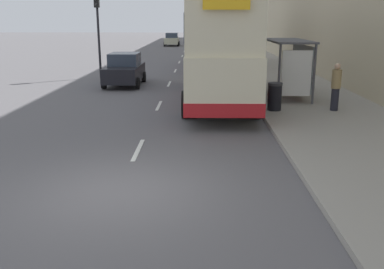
% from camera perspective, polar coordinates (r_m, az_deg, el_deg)
% --- Properties ---
extents(ground_plane, '(220.00, 220.00, 0.00)m').
position_cam_1_polar(ground_plane, '(9.19, -9.76, -7.49)').
color(ground_plane, '#5B595B').
extents(pavement, '(5.00, 93.00, 0.14)m').
position_cam_1_polar(pavement, '(47.20, 6.96, 10.86)').
color(pavement, gray).
rests_on(pavement, ground_plane).
extents(lane_mark_0, '(0.12, 2.00, 0.01)m').
position_cam_1_polar(lane_mark_0, '(11.94, -7.19, -2.02)').
color(lane_mark_0, silver).
rests_on(lane_mark_0, ground_plane).
extents(lane_mark_1, '(0.12, 2.00, 0.01)m').
position_cam_1_polar(lane_mark_1, '(17.95, -4.44, 3.86)').
color(lane_mark_1, silver).
rests_on(lane_mark_1, ground_plane).
extents(lane_mark_2, '(0.12, 2.00, 0.01)m').
position_cam_1_polar(lane_mark_2, '(24.08, -3.07, 6.77)').
color(lane_mark_2, silver).
rests_on(lane_mark_2, ground_plane).
extents(lane_mark_3, '(0.12, 2.00, 0.01)m').
position_cam_1_polar(lane_mark_3, '(30.25, -2.25, 8.49)').
color(lane_mark_3, silver).
rests_on(lane_mark_3, ground_plane).
extents(lane_mark_4, '(0.12, 2.00, 0.01)m').
position_cam_1_polar(lane_mark_4, '(36.45, -1.70, 9.63)').
color(lane_mark_4, silver).
rests_on(lane_mark_4, ground_plane).
extents(lane_mark_5, '(0.12, 2.00, 0.01)m').
position_cam_1_polar(lane_mark_5, '(42.66, -1.31, 10.43)').
color(lane_mark_5, silver).
rests_on(lane_mark_5, ground_plane).
extents(lane_mark_6, '(0.12, 2.00, 0.01)m').
position_cam_1_polar(lane_mark_6, '(48.87, -1.02, 11.04)').
color(lane_mark_6, silver).
rests_on(lane_mark_6, ground_plane).
extents(lane_mark_7, '(0.12, 2.00, 0.01)m').
position_cam_1_polar(lane_mark_7, '(55.09, -0.79, 11.50)').
color(lane_mark_7, silver).
rests_on(lane_mark_7, ground_plane).
extents(lane_mark_8, '(0.12, 2.00, 0.01)m').
position_cam_1_polar(lane_mark_8, '(61.32, -0.61, 11.87)').
color(lane_mark_8, silver).
rests_on(lane_mark_8, ground_plane).
extents(bus_shelter, '(1.60, 4.20, 2.48)m').
position_cam_1_polar(bus_shelter, '(19.42, 13.33, 9.94)').
color(bus_shelter, '#4C4C51').
rests_on(bus_shelter, ground_plane).
extents(double_decker_bus_near, '(2.85, 11.37, 4.30)m').
position_cam_1_polar(double_decker_bus_near, '(18.83, 3.45, 11.41)').
color(double_decker_bus_near, beige).
rests_on(double_decker_bus_near, ground_plane).
extents(double_decker_bus_ahead, '(2.85, 10.30, 4.30)m').
position_cam_1_polar(double_decker_bus_ahead, '(32.52, 2.78, 12.98)').
color(double_decker_bus_ahead, beige).
rests_on(double_decker_bus_ahead, ground_plane).
extents(car_0, '(1.94, 4.12, 1.73)m').
position_cam_1_polar(car_0, '(23.74, -8.97, 8.55)').
color(car_0, black).
rests_on(car_0, ground_plane).
extents(car_1, '(1.98, 4.32, 1.71)m').
position_cam_1_polar(car_1, '(59.10, -2.70, 12.55)').
color(car_1, '#B7B799').
rests_on(car_1, ground_plane).
extents(pedestrian_at_shelter, '(0.35, 0.35, 1.78)m').
position_cam_1_polar(pedestrian_at_shelter, '(17.04, 18.63, 6.07)').
color(pedestrian_at_shelter, '#23232D').
rests_on(pedestrian_at_shelter, ground_plane).
extents(pedestrian_1, '(0.34, 0.34, 1.69)m').
position_cam_1_polar(pedestrian_1, '(21.83, 8.73, 8.40)').
color(pedestrian_1, '#23232D').
rests_on(pedestrian_1, ground_plane).
extents(litter_bin, '(0.55, 0.55, 1.05)m').
position_cam_1_polar(litter_bin, '(16.55, 10.97, 5.01)').
color(litter_bin, black).
rests_on(litter_bin, ground_plane).
extents(traffic_light_far_kerb, '(0.30, 0.32, 5.16)m').
position_cam_1_polar(traffic_light_far_kerb, '(26.99, -12.47, 14.70)').
color(traffic_light_far_kerb, black).
rests_on(traffic_light_far_kerb, ground_plane).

